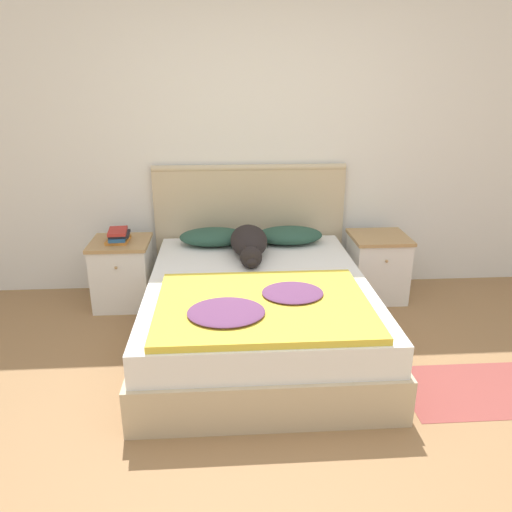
# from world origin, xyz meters

# --- Properties ---
(ground_plane) EXTENTS (16.00, 16.00, 0.00)m
(ground_plane) POSITION_xyz_m (0.00, 0.00, 0.00)
(ground_plane) COLOR #997047
(wall_back) EXTENTS (9.00, 0.06, 2.55)m
(wall_back) POSITION_xyz_m (0.00, 2.13, 1.27)
(wall_back) COLOR white
(wall_back) RESTS_ON ground_plane
(bed) EXTENTS (1.55, 1.97, 0.48)m
(bed) POSITION_xyz_m (-0.13, 1.05, 0.24)
(bed) COLOR #C6B28E
(bed) RESTS_ON ground_plane
(headboard) EXTENTS (1.63, 0.06, 1.10)m
(headboard) POSITION_xyz_m (-0.13, 2.06, 0.57)
(headboard) COLOR #C6B28E
(headboard) RESTS_ON ground_plane
(nightstand_left) EXTENTS (0.47, 0.46, 0.55)m
(nightstand_left) POSITION_xyz_m (-1.19, 1.75, 0.28)
(nightstand_left) COLOR white
(nightstand_left) RESTS_ON ground_plane
(nightstand_right) EXTENTS (0.47, 0.46, 0.55)m
(nightstand_right) POSITION_xyz_m (0.94, 1.75, 0.28)
(nightstand_right) COLOR white
(nightstand_right) RESTS_ON ground_plane
(pillow_left) EXTENTS (0.55, 0.33, 0.13)m
(pillow_left) POSITION_xyz_m (-0.44, 1.82, 0.55)
(pillow_left) COLOR #284C3D
(pillow_left) RESTS_ON bed
(pillow_right) EXTENTS (0.55, 0.33, 0.13)m
(pillow_right) POSITION_xyz_m (0.19, 1.82, 0.55)
(pillow_right) COLOR #284C3D
(pillow_right) RESTS_ON bed
(quilt) EXTENTS (1.28, 0.98, 0.07)m
(quilt) POSITION_xyz_m (-0.14, 0.59, 0.51)
(quilt) COLOR yellow
(quilt) RESTS_ON bed
(dog) EXTENTS (0.29, 0.76, 0.22)m
(dog) POSITION_xyz_m (-0.16, 1.55, 0.58)
(dog) COLOR black
(dog) RESTS_ON bed
(book_stack) EXTENTS (0.19, 0.25, 0.10)m
(book_stack) POSITION_xyz_m (-1.19, 1.74, 0.60)
(book_stack) COLOR orange
(book_stack) RESTS_ON nightstand_left
(rug) EXTENTS (1.15, 0.57, 0.00)m
(rug) POSITION_xyz_m (1.28, 0.37, 0.00)
(rug) COLOR #93423D
(rug) RESTS_ON ground_plane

